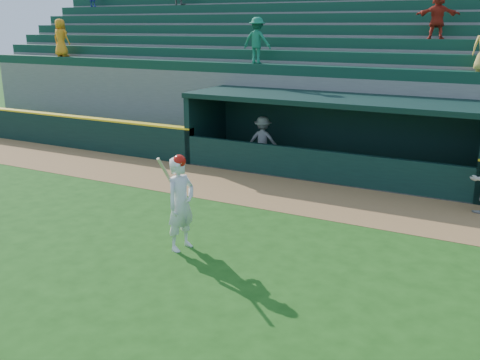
{
  "coord_description": "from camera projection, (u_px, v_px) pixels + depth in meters",
  "views": [
    {
      "loc": [
        5.37,
        -8.49,
        4.62
      ],
      "look_at": [
        0.0,
        1.6,
        1.3
      ],
      "focal_mm": 40.0,
      "sensor_mm": 36.0,
      "label": 1
    }
  ],
  "objects": [
    {
      "name": "ground",
      "position": [
        203.0,
        260.0,
        10.91
      ],
      "size": [
        120.0,
        120.0,
        0.0
      ],
      "primitive_type": "plane",
      "color": "#1B4A12",
      "rests_on": "ground"
    },
    {
      "name": "warning_track",
      "position": [
        295.0,
        195.0,
        15.06
      ],
      "size": [
        40.0,
        3.0,
        0.01
      ],
      "primitive_type": "cube",
      "color": "olive",
      "rests_on": "ground"
    },
    {
      "name": "field_wall_left",
      "position": [
        33.0,
        127.0,
        21.82
      ],
      "size": [
        15.5,
        0.3,
        1.2
      ],
      "primitive_type": "cube",
      "color": "black",
      "rests_on": "ground"
    },
    {
      "name": "wall_stripe_left",
      "position": [
        31.0,
        112.0,
        21.65
      ],
      "size": [
        15.5,
        0.32,
        0.06
      ],
      "primitive_type": "cube",
      "color": "yellow",
      "rests_on": "field_wall_left"
    },
    {
      "name": "dugout_player_inside",
      "position": [
        263.0,
        140.0,
        18.31
      ],
      "size": [
        1.18,
        0.85,
        1.64
      ],
      "primitive_type": "imported",
      "rotation": [
        0.0,
        0.0,
        3.39
      ],
      "color": "#9B9B96",
      "rests_on": "ground"
    },
    {
      "name": "dugout",
      "position": [
        333.0,
        130.0,
        17.31
      ],
      "size": [
        9.4,
        2.8,
        2.46
      ],
      "color": "#62625E",
      "rests_on": "ground"
    },
    {
      "name": "stands",
      "position": [
        371.0,
        84.0,
        20.9
      ],
      "size": [
        34.5,
        6.25,
        7.48
      ],
      "color": "slate",
      "rests_on": "ground"
    },
    {
      "name": "batter_at_plate",
      "position": [
        181.0,
        203.0,
        11.21
      ],
      "size": [
        0.6,
        0.89,
        2.09
      ],
      "color": "white",
      "rests_on": "ground"
    }
  ]
}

